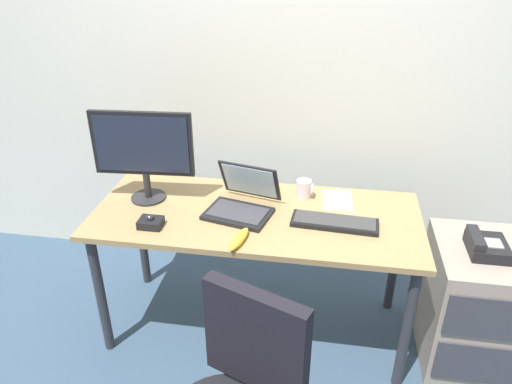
# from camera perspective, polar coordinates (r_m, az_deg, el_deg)

# --- Properties ---
(ground_plane) EXTENTS (8.00, 8.00, 0.00)m
(ground_plane) POSITION_cam_1_polar(r_m,az_deg,el_deg) (2.85, 0.00, -15.36)
(ground_plane) COLOR #344A60
(back_wall) EXTENTS (6.00, 0.10, 2.80)m
(back_wall) POSITION_cam_1_polar(r_m,az_deg,el_deg) (2.81, 2.35, 16.59)
(back_wall) COLOR silver
(back_wall) RESTS_ON ground
(desk) EXTENTS (1.62, 0.69, 0.74)m
(desk) POSITION_cam_1_polar(r_m,az_deg,el_deg) (2.44, 0.00, -4.13)
(desk) COLOR #9B7D50
(desk) RESTS_ON ground
(file_cabinet) EXTENTS (0.42, 0.53, 0.66)m
(file_cabinet) POSITION_cam_1_polar(r_m,az_deg,el_deg) (2.70, 23.87, -12.00)
(file_cabinet) COLOR gray
(file_cabinet) RESTS_ON ground
(desk_phone) EXTENTS (0.17, 0.20, 0.09)m
(desk_phone) POSITION_cam_1_polar(r_m,az_deg,el_deg) (2.48, 25.39, -5.74)
(desk_phone) COLOR black
(desk_phone) RESTS_ON file_cabinet
(monitor_main) EXTENTS (0.51, 0.18, 0.47)m
(monitor_main) POSITION_cam_1_polar(r_m,az_deg,el_deg) (2.47, -13.16, 4.92)
(monitor_main) COLOR #262628
(monitor_main) RESTS_ON desk
(keyboard) EXTENTS (0.42, 0.16, 0.03)m
(keyboard) POSITION_cam_1_polar(r_m,az_deg,el_deg) (2.33, 9.23, -3.54)
(keyboard) COLOR black
(keyboard) RESTS_ON desk
(laptop) EXTENTS (0.37, 0.37, 0.22)m
(laptop) POSITION_cam_1_polar(r_m,az_deg,el_deg) (2.40, -1.61, -1.09)
(laptop) COLOR black
(laptop) RESTS_ON desk
(trackball_mouse) EXTENTS (0.11, 0.09, 0.07)m
(trackball_mouse) POSITION_cam_1_polar(r_m,az_deg,el_deg) (2.34, -12.28, -3.49)
(trackball_mouse) COLOR black
(trackball_mouse) RESTS_ON desk
(coffee_mug) EXTENTS (0.09, 0.08, 0.10)m
(coffee_mug) POSITION_cam_1_polar(r_m,az_deg,el_deg) (2.54, 5.70, 0.36)
(coffee_mug) COLOR silver
(coffee_mug) RESTS_ON desk
(paper_notepad) EXTENTS (0.16, 0.22, 0.01)m
(paper_notepad) POSITION_cam_1_polar(r_m,az_deg,el_deg) (2.54, 9.55, -0.97)
(paper_notepad) COLOR white
(paper_notepad) RESTS_ON desk
(banana) EXTENTS (0.08, 0.20, 0.04)m
(banana) POSITION_cam_1_polar(r_m,az_deg,el_deg) (2.17, -1.99, -5.55)
(banana) COLOR yellow
(banana) RESTS_ON desk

